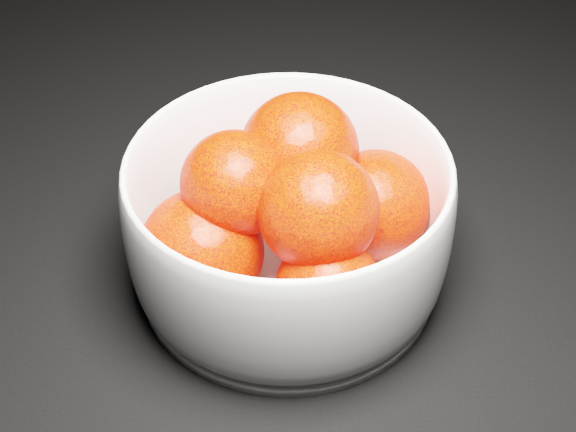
{
  "coord_description": "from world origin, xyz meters",
  "views": [
    {
      "loc": [
        0.27,
        -0.22,
        0.4
      ],
      "look_at": [
        0.25,
        0.16,
        0.06
      ],
      "focal_mm": 50.0,
      "sensor_mm": 36.0,
      "label": 1
    }
  ],
  "objects": [
    {
      "name": "bowl",
      "position": [
        0.25,
        0.16,
        0.05
      ],
      "size": [
        0.21,
        0.21,
        0.1
      ],
      "rotation": [
        0.0,
        0.0,
        0.05
      ],
      "color": "silver",
      "rests_on": "ground"
    },
    {
      "name": "orange_pile",
      "position": [
        0.25,
        0.16,
        0.06
      ],
      "size": [
        0.19,
        0.16,
        0.12
      ],
      "color": "#F11903",
      "rests_on": "bowl"
    }
  ]
}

